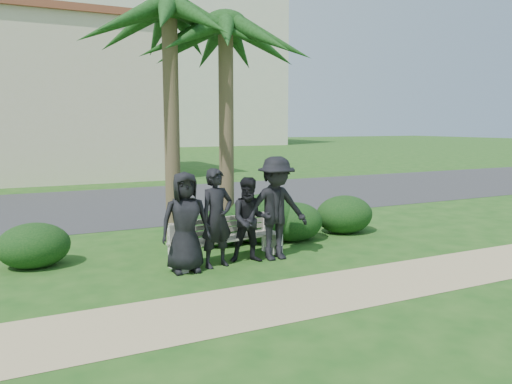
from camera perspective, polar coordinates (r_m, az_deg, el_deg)
ground at (r=8.99m, az=-0.63°, el=-8.36°), size 160.00×160.00×0.00m
footpath at (r=7.48m, az=5.43°, el=-11.74°), size 30.00×1.60×0.01m
asphalt_street at (r=16.42m, az=-12.72°, el=-1.20°), size 160.00×8.00×0.01m
stucco_bldg_right at (r=25.97m, az=-20.37°, el=9.82°), size 8.40×8.40×7.30m
hotel_tower at (r=66.16m, az=-10.66°, el=17.07°), size 26.00×18.00×37.30m
park_bench at (r=9.23m, az=-3.30°, el=-5.73°), size 2.26×0.84×0.76m
man_a at (r=8.50m, az=-8.08°, el=-3.44°), size 0.88×0.61×1.71m
man_b at (r=8.74m, az=-4.50°, el=-2.98°), size 0.71×0.54×1.74m
man_c at (r=9.03m, az=-0.65°, el=-3.22°), size 0.89×0.78×1.55m
man_d at (r=9.19m, az=2.30°, el=-1.88°), size 1.26×0.76×1.92m
hedge_a at (r=9.63m, az=-24.07°, el=-5.47°), size 1.24×1.02×0.81m
hedge_c at (r=10.41m, az=-4.39°, el=-4.00°), size 1.17×0.97×0.76m
hedge_d at (r=10.71m, az=0.77°, el=-2.86°), size 1.61×1.33×1.05m
hedge_e at (r=10.83m, az=4.32°, el=-3.29°), size 1.31×1.08×0.85m
hedge_f at (r=11.76m, az=10.07°, el=-2.42°), size 1.37×1.13×0.89m
palm_left at (r=10.85m, az=-9.91°, el=19.79°), size 3.00×3.00×5.75m
palm_right at (r=11.05m, az=-3.51°, el=18.39°), size 3.00×3.00×5.51m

